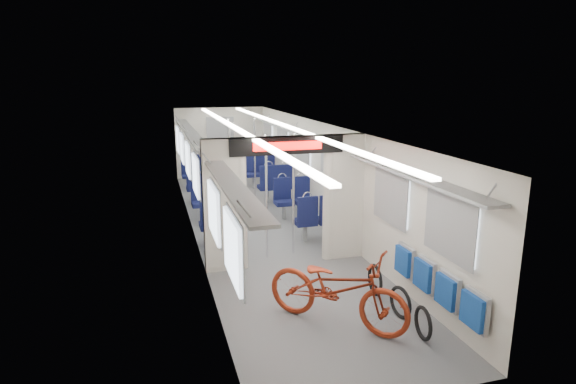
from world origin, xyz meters
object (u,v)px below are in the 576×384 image
Objects in this scene: bike_hoop_a at (423,325)px; seat_bay_near_right at (304,205)px; bike_hoop_b at (400,304)px; seat_bay_far_left at (200,176)px; flip_bench at (435,283)px; stanchion_near_left at (266,198)px; seat_bay_far_right at (268,174)px; bicycle at (337,288)px; stanchion_far_right at (255,164)px; bike_hoop_c at (375,281)px; seat_bay_near_left at (217,206)px; stanchion_near_right at (293,195)px; stanchion_far_left at (230,166)px.

seat_bay_near_right reaches higher than bike_hoop_a.
bike_hoop_b is 8.25m from seat_bay_far_left.
stanchion_near_left reaches higher than flip_bench.
bike_hoop_a is 0.20× the size of stanchion_near_left.
bike_hoop_b is at bearing -89.70° from seat_bay_far_right.
stanchion_near_left reaches higher than seat_bay_far_right.
bike_hoop_a is at bearing -80.20° from bicycle.
stanchion_near_left is 3.49m from stanchion_far_right.
seat_bay_far_right is (-0.42, 7.84, -0.02)m from flip_bench.
bike_hoop_c is (-0.02, 0.76, 0.01)m from bike_hoop_b.
seat_bay_near_left is 1.02× the size of seat_bay_far_left.
bicycle is at bearing -101.95° from seat_bay_near_right.
stanchion_near_right reaches higher than bike_hoop_b.
bike_hoop_b is 0.20× the size of stanchion_far_right.
stanchion_near_right is at bearing -89.98° from stanchion_far_right.
seat_bay_near_left is 1.08× the size of seat_bay_near_right.
seat_bay_far_left reaches higher than bike_hoop_a.
bike_hoop_c is at bearing -58.62° from stanchion_near_left.
stanchion_far_right is (-0.00, 3.38, 0.00)m from stanchion_near_right.
bicycle is at bearing 144.48° from bike_hoop_a.
seat_bay_far_left is at bearing 116.42° from seat_bay_near_right.
seat_bay_near_right is at bearing 33.36° from bicycle.
seat_bay_far_right is at bearing 64.21° from stanchion_far_right.
bike_hoop_b is 0.23× the size of seat_bay_near_right.
flip_bench is 5.36m from seat_bay_near_left.
seat_bay_near_right is 2.30m from stanchion_far_left.
stanchion_far_left is at bearing -75.19° from seat_bay_far_left.
stanchion_far_right is at bearing 96.54° from bike_hoop_b.
stanchion_near_left is (-1.24, 2.77, 0.94)m from bike_hoop_b.
stanchion_near_right reaches higher than seat_bay_far_right.
bike_hoop_b is at bearing -49.13° from bicycle.
bicycle is 0.88× the size of stanchion_far_left.
seat_bay_far_left reaches higher than bike_hoop_c.
flip_bench is 4.17× the size of bike_hoop_c.
bike_hoop_c is at bearing -75.39° from seat_bay_far_left.
stanchion_near_right is 1.00× the size of stanchion_far_left.
bicycle is 1.02× the size of seat_bay_near_right.
bike_hoop_a is (-0.38, -0.36, -0.38)m from flip_bench.
stanchion_near_right is 3.25m from stanchion_far_left.
bicycle is 1.18m from bike_hoop_a.
bike_hoop_a is (0.93, -0.66, -0.33)m from bicycle.
seat_bay_near_right is at bearing 90.47° from bike_hoop_a.
stanchion_far_left reaches higher than flip_bench.
flip_bench is 3.46m from stanchion_near_left.
seat_bay_far_left is (-1.91, 8.61, 0.35)m from bike_hoop_a.
stanchion_near_right is at bearing 40.88° from bicycle.
bike_hoop_c is 0.22× the size of stanchion_far_right.
bike_hoop_a is 0.21× the size of seat_bay_near_left.
seat_bay_near_left is at bearing 123.94° from stanchion_near_right.
seat_bay_near_left is at bearing 57.54° from bicycle.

